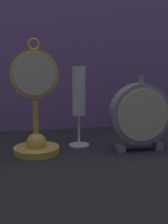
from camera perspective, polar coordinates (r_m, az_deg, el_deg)
The scene contains 5 objects.
ground_plane at distance 0.76m, azimuth 1.22°, elevation -8.55°, with size 4.00×4.00×0.00m, color #232328.
fabric_backdrop_drape at distance 1.05m, azimuth -2.83°, elevation 18.20°, with size 1.28×0.01×0.78m, color #8460A8.
pocket_watch_on_stand at distance 0.78m, azimuth -8.84°, elevation -0.55°, with size 0.12×0.12×0.29m.
mantel_clock_silver at distance 0.81m, azimuth 10.27°, elevation -0.44°, with size 0.16×0.04×0.20m.
champagne_flute at distance 0.84m, azimuth -0.95°, elevation 2.65°, with size 0.06×0.06×0.22m.
Camera 1 is at (-0.16, -0.70, 0.25)m, focal length 50.00 mm.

